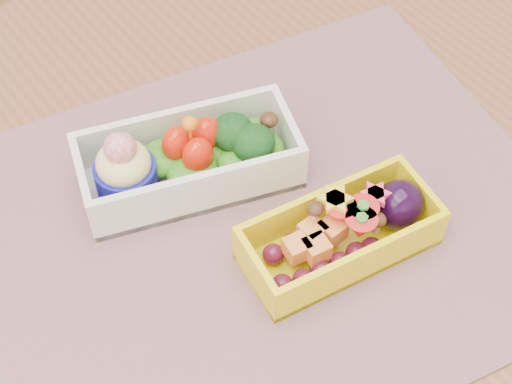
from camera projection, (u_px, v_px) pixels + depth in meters
table at (287, 261)px, 0.78m from camera, size 1.20×0.80×0.75m
placemat at (253, 227)px, 0.68m from camera, size 0.59×0.50×0.00m
bento_white at (188, 160)px, 0.69m from camera, size 0.21×0.14×0.08m
bento_yellow at (344, 233)px, 0.65m from camera, size 0.17×0.10×0.05m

